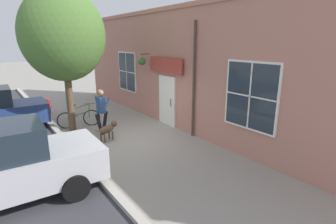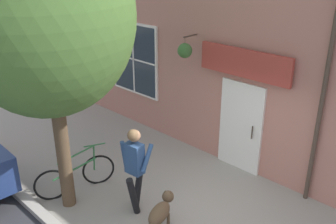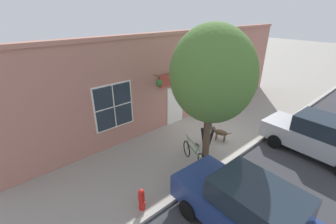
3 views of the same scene
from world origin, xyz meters
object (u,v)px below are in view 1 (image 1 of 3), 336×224
Objects in this scene: pedestrian_walking at (101,107)px; leaning_bicycle at (79,118)px; dog_on_leash at (108,129)px; street_tree_by_curb at (63,37)px; fire_hydrant at (48,106)px.

leaning_bicycle is at bearing -71.16° from pedestrian_walking.
dog_on_leash is at bearing 82.30° from pedestrian_walking.
street_tree_by_curb is 3.22× the size of leaning_bicycle.
leaning_bicycle is 2.18× the size of fire_hydrant.
fire_hydrant is at bearing -79.73° from dog_on_leash.
leaning_bicycle is 3.05m from fire_hydrant.
fire_hydrant is (0.58, -3.00, 0.02)m from leaning_bicycle.
pedestrian_walking is 1.02m from dog_on_leash.
street_tree_by_curb is at bearing -50.62° from pedestrian_walking.
leaning_bicycle is at bearing 100.86° from fire_hydrant.
pedestrian_walking is 4.55m from fire_hydrant.
street_tree_by_curb reaches higher than leaning_bicycle.
leaning_bicycle is (0.36, -2.18, -0.06)m from dog_on_leash.
fire_hydrant is (1.05, -4.38, -0.66)m from pedestrian_walking.
leaning_bicycle reaches higher than dog_on_leash.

